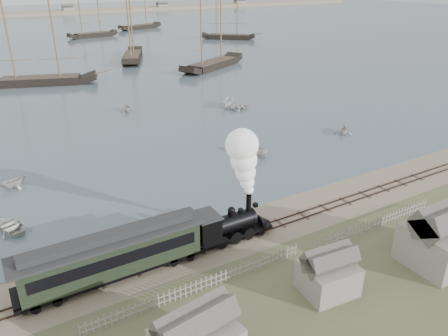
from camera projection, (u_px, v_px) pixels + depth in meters
ground at (227, 228)px, 43.03m from camera, size 600.00×600.00×0.00m
harbor_water at (12, 33)px, 176.47m from camera, size 600.00×336.00×0.06m
rail_track at (238, 237)px, 41.44m from camera, size 120.00×1.80×0.16m
picket_fence_west at (202, 291)px, 34.53m from camera, size 19.00×0.10×1.20m
picket_fence_east at (375, 228)px, 42.92m from camera, size 15.00×0.10×1.20m
shed_mid at (326, 291)px, 34.53m from camera, size 4.00×3.50×3.60m
shed_right at (437, 261)px, 38.05m from camera, size 6.00×5.00×5.10m
locomotive at (242, 192)px, 39.66m from camera, size 8.25×3.08×10.29m
passenger_coach at (113, 254)px, 34.99m from camera, size 15.49×2.99×3.76m
beached_dinghy at (161, 239)px, 40.49m from camera, size 3.81×4.46×0.78m
rowboat_1 at (12, 181)px, 50.61m from camera, size 3.57×3.85×1.67m
rowboat_2 at (256, 151)px, 59.30m from camera, size 4.05×2.38×1.47m
rowboat_3 at (240, 107)px, 79.39m from camera, size 2.98×4.02×0.80m
rowboat_4 at (344, 129)px, 67.24m from camera, size 4.16×4.23×1.69m
rowboat_5 at (228, 103)px, 80.59m from camera, size 3.96×4.06×1.59m
rowboat_7 at (127, 107)px, 78.01m from camera, size 3.39×3.08×1.55m
rowboat_8 at (11, 226)px, 42.38m from camera, size 4.74×4.01×0.84m
schooner_2 at (34, 38)px, 92.72m from camera, size 24.39×12.83×20.00m
schooner_3 at (130, 23)px, 119.05m from camera, size 13.26×21.66×20.00m
schooner_4 at (212, 28)px, 109.33m from camera, size 23.25×15.71×20.00m
schooner_5 at (228, 10)px, 156.73m from camera, size 18.25×16.17×20.00m
schooner_8 at (90, 9)px, 161.17m from camera, size 19.13×6.72×20.00m
schooner_9 at (138, 4)px, 184.88m from camera, size 20.88×10.61×20.00m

